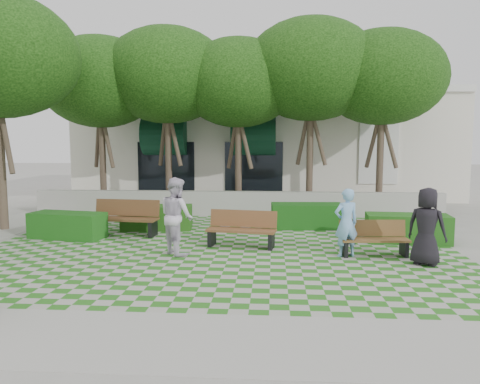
# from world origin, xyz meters

# --- Properties ---
(ground) EXTENTS (90.00, 90.00, 0.00)m
(ground) POSITION_xyz_m (0.00, 0.00, 0.00)
(ground) COLOR gray
(ground) RESTS_ON ground
(lawn) EXTENTS (12.00, 12.00, 0.00)m
(lawn) POSITION_xyz_m (0.00, 1.00, 0.01)
(lawn) COLOR #2B721E
(lawn) RESTS_ON ground
(sidewalk_south) EXTENTS (16.00, 2.00, 0.01)m
(sidewalk_south) POSITION_xyz_m (0.00, -4.70, 0.01)
(sidewalk_south) COLOR #9E9B93
(sidewalk_south) RESTS_ON ground
(retaining_wall) EXTENTS (15.00, 0.36, 0.90)m
(retaining_wall) POSITION_xyz_m (0.00, 6.20, 0.45)
(retaining_wall) COLOR #9E9B93
(retaining_wall) RESTS_ON ground
(bench_east) EXTENTS (1.64, 0.64, 0.85)m
(bench_east) POSITION_xyz_m (3.81, 0.42, 0.41)
(bench_east) COLOR brown
(bench_east) RESTS_ON ground
(bench_mid) EXTENTS (1.86, 0.87, 0.94)m
(bench_mid) POSITION_xyz_m (0.57, 1.13, 0.45)
(bench_mid) COLOR brown
(bench_mid) RESTS_ON ground
(bench_west) EXTENTS (2.01, 0.81, 1.03)m
(bench_west) POSITION_xyz_m (-2.94, 2.39, 0.50)
(bench_west) COLOR #4E311B
(bench_west) RESTS_ON ground
(hedge_east) EXTENTS (2.24, 1.03, 0.76)m
(hedge_east) POSITION_xyz_m (5.05, 1.99, 0.38)
(hedge_east) COLOR #1A4E14
(hedge_east) RESTS_ON ground
(hedge_midright) EXTENTS (2.27, 1.01, 0.78)m
(hedge_midright) POSITION_xyz_m (2.46, 3.87, 0.39)
(hedge_midright) COLOR #134813
(hedge_midright) RESTS_ON ground
(hedge_midleft) EXTENTS (2.22, 1.08, 0.75)m
(hedge_midleft) POSITION_xyz_m (-2.23, 3.33, 0.38)
(hedge_midleft) COLOR #1C4A13
(hedge_midleft) RESTS_ON ground
(hedge_west) EXTENTS (2.21, 1.21, 0.73)m
(hedge_west) POSITION_xyz_m (-4.44, 1.85, 0.37)
(hedge_west) COLOR #174F15
(hedge_west) RESTS_ON ground
(person_blue) EXTENTS (0.69, 0.56, 1.64)m
(person_blue) POSITION_xyz_m (3.12, 0.26, 0.82)
(person_blue) COLOR #7FB6E8
(person_blue) RESTS_ON ground
(person_dark) EXTENTS (1.02, 0.94, 1.74)m
(person_dark) POSITION_xyz_m (4.79, -0.37, 0.87)
(person_dark) COLOR black
(person_dark) RESTS_ON ground
(person_white) EXTENTS (1.14, 1.16, 1.88)m
(person_white) POSITION_xyz_m (-0.96, 0.26, 0.94)
(person_white) COLOR silver
(person_white) RESTS_ON ground
(tree_row) EXTENTS (17.70, 13.40, 7.41)m
(tree_row) POSITION_xyz_m (-1.86, 5.95, 5.18)
(tree_row) COLOR #47382B
(tree_row) RESTS_ON ground
(building) EXTENTS (18.00, 8.92, 5.15)m
(building) POSITION_xyz_m (0.93, 14.08, 2.52)
(building) COLOR silver
(building) RESTS_ON ground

